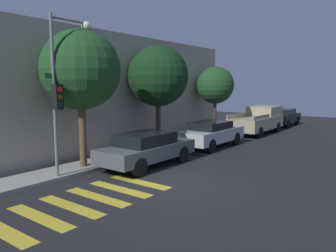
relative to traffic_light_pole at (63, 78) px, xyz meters
The scene contains 12 objects.
ground_plane 5.28m from the traffic_light_pole, 63.92° to the right, with size 60.00×60.00×0.00m, color black.
sidewalk 4.05m from the traffic_light_pole, 21.36° to the left, with size 26.00×1.64×0.14m, color gray.
building_row 5.18m from the traffic_light_pole, 71.25° to the left, with size 26.00×6.00×6.10m, color #A89E8E.
crosswalk 4.68m from the traffic_light_pole, 115.83° to the right, with size 5.38×2.60×0.00m.
traffic_light_pole is the anchor object (origin of this frame).
sedan_near_corner 4.48m from the traffic_light_pole, 22.00° to the right, with size 4.66×1.87×1.46m.
sedan_middle 9.21m from the traffic_light_pole, ahead, with size 4.69×1.87×1.45m.
pickup_truck 15.85m from the traffic_light_pole, ahead, with size 5.61×2.12×1.90m.
sedan_far_end 21.31m from the traffic_light_pole, ahead, with size 4.46×1.87×1.47m.
tree_near_corner 1.36m from the traffic_light_pole, 23.31° to the left, with size 3.20×3.20×5.68m.
tree_midblock 6.19m from the traffic_light_pole, ahead, with size 3.16×3.16×5.52m.
tree_far_end 12.33m from the traffic_light_pole, ahead, with size 2.50×2.50×4.72m.
Camera 1 is at (-8.93, -6.88, 3.45)m, focal length 35.00 mm.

